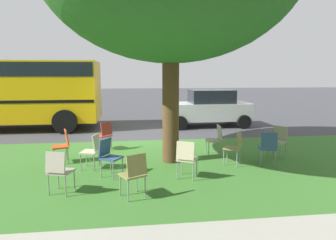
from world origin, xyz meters
TOP-DOWN VIEW (x-y plane):
  - ground at (0.00, 0.00)m, footprint 80.00×80.00m
  - grass_verge at (0.00, 3.20)m, footprint 48.00×6.00m
  - chair_0 at (0.12, 5.13)m, footprint 0.56×0.56m
  - chair_1 at (0.68, 3.82)m, footprint 0.58×0.57m
  - chair_2 at (-1.05, 4.22)m, footprint 0.55×0.56m
  - chair_3 at (-3.32, 3.49)m, footprint 0.50×0.51m
  - chair_4 at (-3.99, 2.74)m, footprint 0.58×0.58m
  - chair_5 at (1.97, 2.57)m, footprint 0.53×0.52m
  - chair_6 at (1.57, 4.77)m, footprint 0.52×0.53m
  - chair_7 at (1.00, 1.34)m, footprint 0.59×0.59m
  - chair_8 at (-2.49, 3.35)m, footprint 0.58×0.57m
  - chair_9 at (-2.27, 2.35)m, footprint 0.44×0.44m
  - chair_10 at (1.12, 3.24)m, footprint 0.51×0.50m
  - parked_car at (-3.33, -2.48)m, footprint 3.70×1.92m

SIDE VIEW (x-z plane):
  - ground at x=0.00m, z-range 0.00..0.00m
  - grass_verge at x=0.00m, z-range 0.00..0.01m
  - chair_0 at x=0.12m, z-range 0.08..0.96m
  - chair_1 at x=0.68m, z-range 0.08..0.96m
  - chair_2 at x=-1.05m, z-range 0.08..0.96m
  - chair_3 at x=-3.32m, z-range 0.08..0.96m
  - chair_4 at x=-3.99m, z-range 0.08..0.96m
  - chair_5 at x=1.97m, z-range 0.08..0.96m
  - chair_6 at x=1.57m, z-range 0.08..0.96m
  - chair_7 at x=1.00m, z-range 0.08..0.96m
  - chair_8 at x=-2.49m, z-range 0.08..0.96m
  - chair_9 at x=-2.27m, z-range 0.08..0.96m
  - chair_10 at x=1.12m, z-range 0.08..0.96m
  - parked_car at x=-3.33m, z-range 0.01..1.66m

